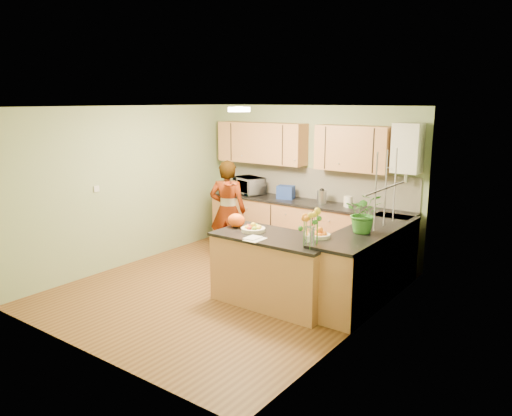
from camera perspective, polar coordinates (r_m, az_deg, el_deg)
The scene contains 28 objects.
floor at distance 7.07m, azimuth -3.32°, elevation -9.22°, with size 4.50×4.50×0.00m, color #563318.
ceiling at distance 6.58m, azimuth -3.60°, elevation 11.49°, with size 4.00×4.50×0.02m, color white.
wall_back at distance 8.54m, azimuth 6.23°, elevation 3.18°, with size 4.00×0.02×2.50m, color #8CA374.
wall_front at distance 5.23m, azimuth -19.39°, elevation -3.25°, with size 4.00×0.02×2.50m, color #8CA374.
wall_left at distance 8.12m, azimuth -14.41°, elevation 2.40°, with size 0.02×4.50×2.50m, color #8CA374.
wall_right at distance 5.68m, azimuth 12.30°, elevation -1.63°, with size 0.02×4.50×2.50m, color #8CA374.
back_counter at distance 8.39m, azimuth 5.66°, elevation -2.40°, with size 3.64×0.62×0.94m.
right_counter at distance 6.76m, azimuth 12.63°, elevation -6.29°, with size 0.62×2.24×0.94m.
splashback at distance 8.48m, azimuth 6.75°, elevation 2.77°, with size 3.60×0.02×0.52m, color white.
upper_cabinets at distance 8.41m, azimuth 4.69°, elevation 7.20°, with size 3.20×0.34×0.70m.
boiler at distance 7.61m, azimuth 16.94°, elevation 6.53°, with size 0.40×0.30×0.86m.
window_right at distance 6.16m, azimuth 14.65°, elevation 2.18°, with size 0.01×1.30×1.05m.
light_switch at distance 7.74m, azimuth -17.78°, elevation 2.10°, with size 0.02×0.09×0.09m, color silver.
ceiling_lamp at distance 6.81m, azimuth -1.95°, elevation 11.20°, with size 0.30×0.30×0.07m.
peninsula_island at distance 6.45m, azimuth 2.20°, elevation -7.04°, with size 1.58×0.81×0.91m.
fruit_dish at distance 6.50m, azimuth -0.32°, elevation -2.30°, with size 0.31×0.31×0.11m.
orange_bowl at distance 6.15m, azimuth 7.28°, elevation -3.07°, with size 0.26×0.26×0.15m.
flower_vase at distance 5.78m, azimuth 6.20°, elevation -1.15°, with size 0.28×0.28×0.52m.
orange_bag at distance 6.72m, azimuth -2.27°, elevation -1.42°, with size 0.24×0.21×0.18m, color #E15212.
papers at distance 6.13m, azimuth -0.11°, elevation -3.57°, with size 0.19×0.26×0.01m, color white.
violinist at distance 8.12m, azimuth -3.25°, elevation -0.30°, with size 0.60×0.39×1.65m, color tan.
violin at distance 7.73m, azimuth -3.18°, elevation 2.80°, with size 0.55×0.22×0.11m, color #581205, non-canonical shape.
microwave at distance 8.89m, azimuth -0.81°, elevation 2.58°, with size 0.55×0.37×0.30m, color silver.
blue_box at distance 8.49m, azimuth 3.43°, elevation 1.81°, with size 0.28×0.20×0.22m, color navy.
kettle at distance 8.15m, azimuth 7.53°, elevation 1.35°, with size 0.15×0.15×0.29m.
jar_cream at distance 7.97m, azimuth 10.37°, elevation 0.75°, with size 0.11×0.11×0.17m, color beige.
jar_white at distance 7.92m, azimuth 10.59°, elevation 0.70°, with size 0.11×0.11×0.18m, color silver.
potted_plant at distance 6.41m, azimuth 12.29°, elevation -0.54°, with size 0.46×0.40×0.52m, color #317627.
Camera 1 is at (4.21, -5.06, 2.58)m, focal length 35.00 mm.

